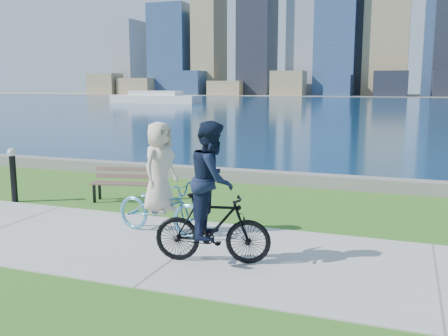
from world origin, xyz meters
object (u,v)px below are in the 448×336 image
(cyclist_woman, at_px, (160,193))
(cyclist_man, at_px, (212,204))
(park_bench, at_px, (125,181))
(bollard_lamp, at_px, (13,171))

(cyclist_woman, relative_size, cyclist_man, 0.94)
(park_bench, height_order, cyclist_woman, cyclist_woman)
(cyclist_woman, bearing_deg, park_bench, 52.70)
(park_bench, height_order, bollard_lamp, bollard_lamp)
(park_bench, xyz_separation_m, bollard_lamp, (-2.48, -1.02, 0.26))
(park_bench, relative_size, cyclist_man, 0.73)
(park_bench, bearing_deg, cyclist_man, -55.61)
(park_bench, relative_size, cyclist_woman, 0.77)
(bollard_lamp, bearing_deg, cyclist_woman, -14.31)
(park_bench, height_order, cyclist_man, cyclist_man)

